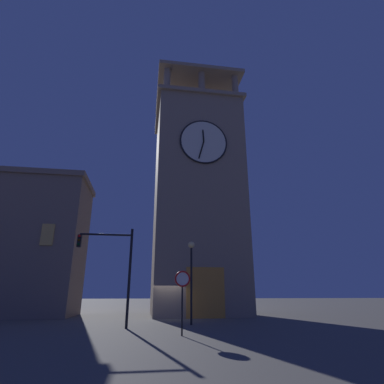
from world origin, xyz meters
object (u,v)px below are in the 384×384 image
at_px(street_lamp, 191,266).
at_px(clocktower, 196,200).
at_px(traffic_signal_near, 113,260).
at_px(no_horn_sign, 182,284).

bearing_deg(street_lamp, clocktower, -101.65).
bearing_deg(traffic_signal_near, clocktower, -122.66).
relative_size(clocktower, street_lamp, 5.14).
xyz_separation_m(clocktower, traffic_signal_near, (6.96, 10.86, -7.40)).
height_order(traffic_signal_near, no_horn_sign, traffic_signal_near).
relative_size(clocktower, no_horn_sign, 9.12).
distance_m(traffic_signal_near, no_horn_sign, 5.49).
relative_size(street_lamp, no_horn_sign, 1.77).
xyz_separation_m(traffic_signal_near, street_lamp, (-5.03, -1.46, -0.14)).
relative_size(clocktower, traffic_signal_near, 4.72).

